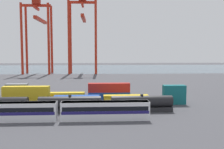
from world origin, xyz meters
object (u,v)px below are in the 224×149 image
at_px(shipping_container_4, 77,100).
at_px(shipping_container_6, 174,99).
at_px(gantry_crane_west, 38,29).
at_px(passenger_train, 12,111).
at_px(freight_tank_row, 33,105).
at_px(shipping_container_11, 17,97).
at_px(gantry_crane_central, 83,27).

bearing_deg(shipping_container_4, shipping_container_6, 0.00).
bearing_deg(gantry_crane_west, shipping_container_6, -60.94).
bearing_deg(passenger_train, shipping_container_4, 52.23).
xyz_separation_m(freight_tank_row, shipping_container_4, (9.52, 8.47, -0.63)).
bearing_deg(gantry_crane_west, shipping_container_11, -81.46).
distance_m(freight_tank_row, gantry_crane_central, 118.02).
height_order(shipping_container_11, gantry_crane_west, gantry_crane_west).
distance_m(shipping_container_4, shipping_container_11, 18.27).
bearing_deg(shipping_container_11, shipping_container_4, -18.15).
xyz_separation_m(freight_tank_row, gantry_crane_central, (6.24, 114.41, 28.26)).
distance_m(passenger_train, freight_tank_row, 7.79).
relative_size(shipping_container_11, gantry_crane_west, 0.13).
relative_size(shipping_container_6, shipping_container_11, 1.00).
xyz_separation_m(shipping_container_6, gantry_crane_central, (-29.81, 105.94, 28.89)).
xyz_separation_m(shipping_container_4, gantry_crane_west, (-32.42, 106.07, 27.73)).
bearing_deg(shipping_container_6, shipping_container_4, 180.00).
relative_size(freight_tank_row, gantry_crane_west, 1.39).
height_order(passenger_train, shipping_container_6, passenger_train).
height_order(shipping_container_4, shipping_container_11, same).
relative_size(freight_tank_row, shipping_container_4, 5.45).
bearing_deg(shipping_container_4, passenger_train, -127.77).
height_order(shipping_container_4, shipping_container_6, same).
xyz_separation_m(passenger_train, shipping_container_6, (38.75, 15.78, -0.84)).
distance_m(passenger_train, shipping_container_6, 41.85).
bearing_deg(shipping_container_11, gantry_crane_central, 82.01).
xyz_separation_m(shipping_container_11, gantry_crane_west, (-15.06, 100.38, 27.73)).
relative_size(passenger_train, shipping_container_4, 4.72).
bearing_deg(shipping_container_4, gantry_crane_central, 91.78).
bearing_deg(gantry_crane_central, shipping_container_6, -74.28).
relative_size(passenger_train, gantry_crane_central, 1.15).
bearing_deg(gantry_crane_west, gantry_crane_central, -0.25).
bearing_deg(shipping_container_11, shipping_container_6, -7.39).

